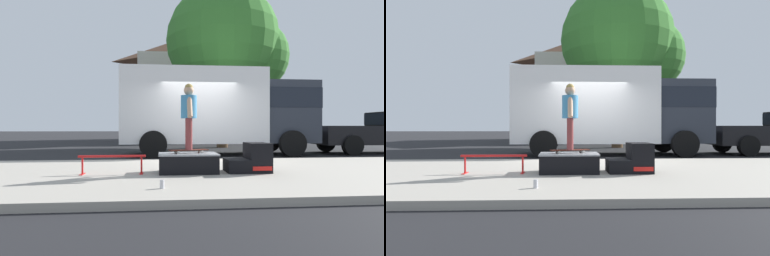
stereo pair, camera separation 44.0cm
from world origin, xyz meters
TOP-DOWN VIEW (x-y plane):
  - ground_plane at (0.00, 0.00)m, footprint 140.00×140.00m
  - sidewalk_slab at (0.00, -3.00)m, footprint 50.00×5.00m
  - skate_box at (-0.74, -3.17)m, footprint 1.15×0.73m
  - kicker_ramp at (0.52, -3.17)m, footprint 0.85×0.67m
  - grind_rail at (-2.19, -3.21)m, footprint 1.26×0.28m
  - skateboard at (-0.72, -3.12)m, footprint 0.80×0.41m
  - skater_kid at (-0.72, -3.12)m, footprint 0.32×0.67m
  - soda_can at (-1.25, -4.75)m, footprint 0.07×0.07m
  - box_truck at (0.86, 2.20)m, footprint 6.91×2.63m
  - street_tree_main at (2.11, 6.30)m, footprint 6.15×5.59m
  - house_behind at (1.70, 15.35)m, footprint 9.54×8.23m

SIDE VIEW (x-z plane):
  - ground_plane at x=0.00m, z-range 0.00..0.00m
  - sidewalk_slab at x=0.00m, z-range 0.00..0.12m
  - soda_can at x=-1.25m, z-range 0.12..0.25m
  - skate_box at x=-0.74m, z-range 0.13..0.51m
  - kicker_ramp at x=0.52m, z-range 0.07..0.65m
  - grind_rail at x=-2.19m, z-range 0.20..0.56m
  - skateboard at x=-0.72m, z-range 0.52..0.59m
  - skater_kid at x=-0.72m, z-range 0.68..1.99m
  - box_truck at x=0.86m, z-range 0.18..3.23m
  - house_behind at x=1.70m, z-range 0.04..8.44m
  - street_tree_main at x=2.11m, z-range 1.07..9.15m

